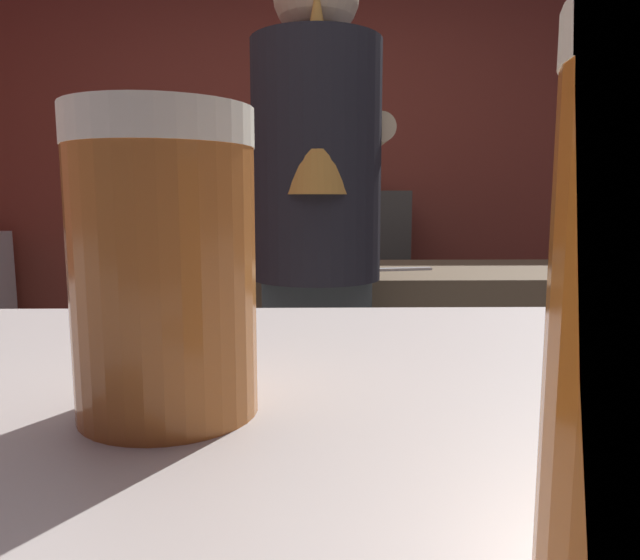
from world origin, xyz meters
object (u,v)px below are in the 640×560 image
bottle_olive_oil (365,176)px  pint_glass_far (163,265)px  bottle_vinegar (261,176)px  bottle_soy (277,178)px  bartender (316,247)px  mixing_bowl (217,260)px  chefs_knife (397,269)px  bottle_hot_sauce (344,174)px  knife_block (601,238)px

bottle_olive_oil → pint_glass_far: bearing=-97.2°
bottle_vinegar → bottle_soy: size_ratio=1.04×
bartender → mixing_bowl: size_ratio=9.01×
mixing_bowl → chefs_knife: (0.63, -0.09, -0.02)m
mixing_bowl → bottle_soy: (0.15, 1.25, 0.33)m
mixing_bowl → bottle_soy: 1.31m
mixing_bowl → pint_glass_far: bearing=-81.6°
bottle_hot_sauce → bottle_soy: (-0.36, 0.19, -0.01)m
chefs_knife → bottle_olive_oil: size_ratio=1.13×
chefs_knife → bottle_hot_sauce: size_ratio=1.06×
knife_block → bottle_hot_sauce: size_ratio=1.25×
chefs_knife → bottle_hot_sauce: bearing=85.4°
knife_block → bottle_vinegar: bottle_vinegar is taller
bartender → pint_glass_far: bearing=176.3°
chefs_knife → bottle_hot_sauce: bottle_hot_sauce is taller
pint_glass_far → bottle_soy: 3.05m
mixing_bowl → bottle_olive_oil: bearing=61.2°
bartender → bottle_olive_oil: size_ratio=8.39×
knife_block → pint_glass_far: bearing=-121.7°
mixing_bowl → bottle_olive_oil: (0.64, 1.16, 0.34)m
bartender → bottle_vinegar: bartender is taller
mixing_bowl → bottle_vinegar: bearing=86.0°
bottle_vinegar → bottle_soy: 0.20m
bottle_olive_oil → bottle_hot_sauce: bearing=-141.8°
knife_block → bottle_soy: bottle_soy is taller
chefs_knife → pint_glass_far: bearing=-112.3°
chefs_knife → bottle_vinegar: bottle_vinegar is taller
mixing_bowl → bottle_soy: size_ratio=1.04×
bottle_soy → mixing_bowl: bearing=-96.7°
chefs_knife → pint_glass_far: pint_glass_far is taller
chefs_knife → mixing_bowl: bearing=161.2°
bottle_olive_oil → mixing_bowl: bearing=-118.8°
knife_block → pint_glass_far: knife_block is taller
bottle_soy → bartender: bearing=-83.6°
bartender → mixing_bowl: bartender is taller
bottle_vinegar → bottle_soy: bearing=68.1°
knife_block → pint_glass_far: size_ratio=2.19×
knife_block → bottle_vinegar: size_ratio=1.44×
knife_block → mixing_bowl: (-1.35, 0.03, -0.08)m
chefs_knife → bottle_vinegar: 1.34m
pint_glass_far → bottle_vinegar: bearing=93.8°
mixing_bowl → bottle_soy: bearing=83.3°
bottle_vinegar → bottle_soy: (0.07, 0.18, -0.00)m
chefs_knife → knife_block: bearing=-5.0°
knife_block → bottle_vinegar: (-1.28, 1.10, 0.26)m
pint_glass_far → bottle_olive_oil: size_ratio=0.61×
knife_block → chefs_knife: size_ratio=1.18×
chefs_knife → bottle_soy: 1.47m
knife_block → bottle_olive_oil: (-0.72, 1.18, 0.26)m
bartender → knife_block: size_ratio=6.29×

